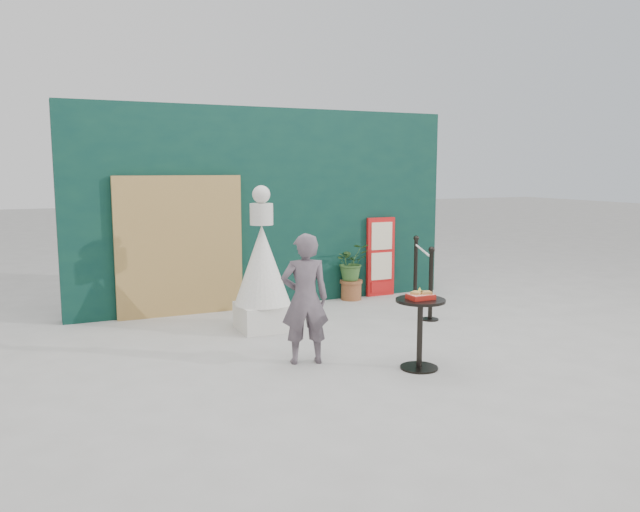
# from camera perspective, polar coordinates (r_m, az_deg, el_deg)

# --- Properties ---
(ground) EXTENTS (60.00, 60.00, 0.00)m
(ground) POSITION_cam_1_polar(r_m,az_deg,el_deg) (7.05, 4.10, -9.33)
(ground) COLOR #ADAAA5
(ground) RESTS_ON ground
(back_wall) EXTENTS (6.00, 0.30, 3.00)m
(back_wall) POSITION_cam_1_polar(r_m,az_deg,el_deg) (9.63, -4.83, 4.43)
(back_wall) COLOR black
(back_wall) RESTS_ON ground
(bamboo_fence) EXTENTS (1.80, 0.08, 2.00)m
(bamboo_fence) POSITION_cam_1_polar(r_m,az_deg,el_deg) (9.09, -12.68, 0.88)
(bamboo_fence) COLOR tan
(bamboo_fence) RESTS_ON ground
(woman) EXTENTS (0.59, 0.46, 1.42)m
(woman) POSITION_cam_1_polar(r_m,az_deg,el_deg) (6.71, -1.39, -3.93)
(woman) COLOR #63555E
(woman) RESTS_ON ground
(menu_board) EXTENTS (0.50, 0.07, 1.30)m
(menu_board) POSITION_cam_1_polar(r_m,az_deg,el_deg) (10.33, 5.57, -0.08)
(menu_board) COLOR red
(menu_board) RESTS_ON ground
(statue) EXTENTS (0.74, 0.74, 1.88)m
(statue) POSITION_cam_1_polar(r_m,az_deg,el_deg) (8.12, -5.30, -1.44)
(statue) COLOR white
(statue) RESTS_ON ground
(cafe_table) EXTENTS (0.52, 0.52, 0.75)m
(cafe_table) POSITION_cam_1_polar(r_m,az_deg,el_deg) (6.64, 9.13, -6.03)
(cafe_table) COLOR black
(cafe_table) RESTS_ON ground
(food_basket) EXTENTS (0.26, 0.19, 0.11)m
(food_basket) POSITION_cam_1_polar(r_m,az_deg,el_deg) (6.58, 9.19, -3.58)
(food_basket) COLOR #A91912
(food_basket) RESTS_ON cafe_table
(planter) EXTENTS (0.54, 0.47, 0.92)m
(planter) POSITION_cam_1_polar(r_m,az_deg,el_deg) (10.00, 2.88, -1.01)
(planter) COLOR brown
(planter) RESTS_ON ground
(stanchion_barrier) EXTENTS (0.84, 1.54, 1.03)m
(stanchion_barrier) POSITION_cam_1_polar(r_m,az_deg,el_deg) (9.47, 9.36, -1.84)
(stanchion_barrier) COLOR black
(stanchion_barrier) RESTS_ON ground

